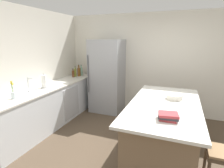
{
  "coord_description": "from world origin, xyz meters",
  "views": [
    {
      "loc": [
        0.64,
        -2.52,
        1.93
      ],
      "look_at": [
        -0.72,
        0.97,
        1.0
      ],
      "focal_mm": 28.63,
      "sensor_mm": 36.0,
      "label": 1
    }
  ],
  "objects_px": {
    "syrup_bottle": "(73,74)",
    "whiskey_bottle": "(79,72)",
    "sink_faucet": "(29,84)",
    "cookbook_stack": "(168,116)",
    "kitchen_island": "(163,129)",
    "mixing_bowl": "(174,97)",
    "refrigerator": "(107,76)",
    "olive_oil_bottle": "(75,72)",
    "hot_sauce_bottle": "(82,72)",
    "gin_bottle": "(81,71)",
    "bar_stool": "(222,160)",
    "paper_towel_roll": "(44,82)",
    "flower_vase": "(13,94)"
  },
  "relations": [
    {
      "from": "kitchen_island",
      "to": "olive_oil_bottle",
      "type": "height_order",
      "value": "olive_oil_bottle"
    },
    {
      "from": "whiskey_bottle",
      "to": "cookbook_stack",
      "type": "relative_size",
      "value": 1.17
    },
    {
      "from": "kitchen_island",
      "to": "hot_sauce_bottle",
      "type": "distance_m",
      "value": 3.08
    },
    {
      "from": "hot_sauce_bottle",
      "to": "gin_bottle",
      "type": "xyz_separation_m",
      "value": [
        0.05,
        -0.1,
        0.05
      ]
    },
    {
      "from": "kitchen_island",
      "to": "whiskey_bottle",
      "type": "distance_m",
      "value": 2.97
    },
    {
      "from": "bar_stool",
      "to": "paper_towel_roll",
      "type": "xyz_separation_m",
      "value": [
        -3.27,
        0.77,
        0.5
      ]
    },
    {
      "from": "hot_sauce_bottle",
      "to": "cookbook_stack",
      "type": "relative_size",
      "value": 0.79
    },
    {
      "from": "kitchen_island",
      "to": "mixing_bowl",
      "type": "xyz_separation_m",
      "value": [
        0.13,
        0.28,
        0.5
      ]
    },
    {
      "from": "gin_bottle",
      "to": "cookbook_stack",
      "type": "xyz_separation_m",
      "value": [
        2.58,
        -2.19,
        -0.07
      ]
    },
    {
      "from": "bar_stool",
      "to": "whiskey_bottle",
      "type": "xyz_separation_m",
      "value": [
        -3.25,
        2.16,
        0.49
      ]
    },
    {
      "from": "kitchen_island",
      "to": "syrup_bottle",
      "type": "bearing_deg",
      "value": 153.43
    },
    {
      "from": "flower_vase",
      "to": "mixing_bowl",
      "type": "height_order",
      "value": "flower_vase"
    },
    {
      "from": "hot_sauce_bottle",
      "to": "syrup_bottle",
      "type": "xyz_separation_m",
      "value": [
        -0.04,
        -0.38,
        0.02
      ]
    },
    {
      "from": "paper_towel_roll",
      "to": "hot_sauce_bottle",
      "type": "bearing_deg",
      "value": 90.17
    },
    {
      "from": "refrigerator",
      "to": "sink_faucet",
      "type": "bearing_deg",
      "value": -117.32
    },
    {
      "from": "bar_stool",
      "to": "whiskey_bottle",
      "type": "relative_size",
      "value": 2.12
    },
    {
      "from": "gin_bottle",
      "to": "mixing_bowl",
      "type": "distance_m",
      "value": 2.91
    },
    {
      "from": "olive_oil_bottle",
      "to": "syrup_bottle",
      "type": "distance_m",
      "value": 0.09
    },
    {
      "from": "paper_towel_roll",
      "to": "bar_stool",
      "type": "bearing_deg",
      "value": -13.33
    },
    {
      "from": "cookbook_stack",
      "to": "mixing_bowl",
      "type": "distance_m",
      "value": 0.9
    },
    {
      "from": "olive_oil_bottle",
      "to": "cookbook_stack",
      "type": "height_order",
      "value": "olive_oil_bottle"
    },
    {
      "from": "cookbook_stack",
      "to": "gin_bottle",
      "type": "bearing_deg",
      "value": 139.63
    },
    {
      "from": "sink_faucet",
      "to": "whiskey_bottle",
      "type": "distance_m",
      "value": 1.75
    },
    {
      "from": "flower_vase",
      "to": "paper_towel_roll",
      "type": "distance_m",
      "value": 0.79
    },
    {
      "from": "whiskey_bottle",
      "to": "mixing_bowl",
      "type": "distance_m",
      "value": 2.9
    },
    {
      "from": "refrigerator",
      "to": "paper_towel_roll",
      "type": "relative_size",
      "value": 6.21
    },
    {
      "from": "refrigerator",
      "to": "gin_bottle",
      "type": "xyz_separation_m",
      "value": [
        -0.83,
        0.05,
        0.08
      ]
    },
    {
      "from": "refrigerator",
      "to": "bar_stool",
      "type": "distance_m",
      "value": 3.28
    },
    {
      "from": "hot_sauce_bottle",
      "to": "cookbook_stack",
      "type": "height_order",
      "value": "hot_sauce_bottle"
    },
    {
      "from": "cookbook_stack",
      "to": "mixing_bowl",
      "type": "relative_size",
      "value": 1.01
    },
    {
      "from": "gin_bottle",
      "to": "cookbook_stack",
      "type": "bearing_deg",
      "value": -40.37
    },
    {
      "from": "bar_stool",
      "to": "olive_oil_bottle",
      "type": "bearing_deg",
      "value": 148.08
    },
    {
      "from": "syrup_bottle",
      "to": "whiskey_bottle",
      "type": "bearing_deg",
      "value": 71.7
    },
    {
      "from": "refrigerator",
      "to": "olive_oil_bottle",
      "type": "distance_m",
      "value": 0.92
    },
    {
      "from": "hot_sauce_bottle",
      "to": "whiskey_bottle",
      "type": "bearing_deg",
      "value": -83.65
    },
    {
      "from": "mixing_bowl",
      "to": "sink_faucet",
      "type": "bearing_deg",
      "value": -168.52
    },
    {
      "from": "sink_faucet",
      "to": "cookbook_stack",
      "type": "xyz_separation_m",
      "value": [
        2.67,
        -0.35,
        -0.1
      ]
    },
    {
      "from": "kitchen_island",
      "to": "hot_sauce_bottle",
      "type": "relative_size",
      "value": 9.88
    },
    {
      "from": "kitchen_island",
      "to": "paper_towel_roll",
      "type": "distance_m",
      "value": 2.59
    },
    {
      "from": "whiskey_bottle",
      "to": "cookbook_stack",
      "type": "xyz_separation_m",
      "value": [
        2.61,
        -2.1,
        -0.06
      ]
    },
    {
      "from": "syrup_bottle",
      "to": "bar_stool",
      "type": "bearing_deg",
      "value": -30.67
    },
    {
      "from": "bar_stool",
      "to": "olive_oil_bottle",
      "type": "distance_m",
      "value": 3.92
    },
    {
      "from": "sink_faucet",
      "to": "kitchen_island",
      "type": "bearing_deg",
      "value": 5.94
    },
    {
      "from": "kitchen_island",
      "to": "olive_oil_bottle",
      "type": "distance_m",
      "value": 2.96
    },
    {
      "from": "mixing_bowl",
      "to": "syrup_bottle",
      "type": "bearing_deg",
      "value": 159.62
    },
    {
      "from": "bar_stool",
      "to": "mixing_bowl",
      "type": "height_order",
      "value": "mixing_bowl"
    },
    {
      "from": "kitchen_island",
      "to": "gin_bottle",
      "type": "relative_size",
      "value": 6.82
    },
    {
      "from": "kitchen_island",
      "to": "sink_faucet",
      "type": "xyz_separation_m",
      "value": [
        -2.58,
        -0.27,
        0.61
      ]
    },
    {
      "from": "refrigerator",
      "to": "syrup_bottle",
      "type": "distance_m",
      "value": 0.95
    },
    {
      "from": "flower_vase",
      "to": "cookbook_stack",
      "type": "height_order",
      "value": "flower_vase"
    }
  ]
}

